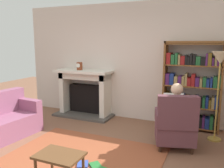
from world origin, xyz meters
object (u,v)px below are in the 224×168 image
object	(u,v)px
bookshelf	(192,87)
floor_lamp	(220,66)
side_table	(60,160)
mantel_clock	(80,66)
armchair_reading	(175,125)
fireplace	(85,91)
seated_reader	(175,112)

from	to	relation	value
bookshelf	floor_lamp	size ratio (longest dim) A/B	1.11
side_table	mantel_clock	bearing A→B (deg)	116.30
bookshelf	armchair_reading	size ratio (longest dim) A/B	1.89
fireplace	floor_lamp	world-z (taller)	floor_lamp
mantel_clock	floor_lamp	xyz separation A→B (m)	(3.08, -0.31, 0.16)
seated_reader	floor_lamp	world-z (taller)	floor_lamp
armchair_reading	seated_reader	world-z (taller)	seated_reader
mantel_clock	side_table	bearing A→B (deg)	-63.70
seated_reader	fireplace	bearing A→B (deg)	-39.27
fireplace	side_table	distance (m)	3.11
fireplace	seated_reader	distance (m)	2.52
mantel_clock	seated_reader	world-z (taller)	mantel_clock
armchair_reading	fireplace	bearing A→B (deg)	-41.27
side_table	floor_lamp	size ratio (longest dim) A/B	0.34
mantel_clock	seated_reader	distance (m)	2.64
floor_lamp	armchair_reading	bearing A→B (deg)	-132.98
armchair_reading	seated_reader	xyz separation A→B (m)	(-0.03, 0.11, 0.20)
mantel_clock	armchair_reading	xyz separation A→B (m)	(2.45, -0.98, -0.81)
floor_lamp	bookshelf	bearing A→B (deg)	138.05
bookshelf	armchair_reading	world-z (taller)	bookshelf
armchair_reading	seated_reader	size ratio (longest dim) A/B	0.85
mantel_clock	bookshelf	distance (m)	2.61
floor_lamp	seated_reader	bearing A→B (deg)	-139.70
fireplace	floor_lamp	distance (m)	3.12
armchair_reading	floor_lamp	xyz separation A→B (m)	(0.63, 0.67, 0.97)
mantel_clock	side_table	xyz separation A→B (m)	(1.35, -2.74, -0.83)
fireplace	bookshelf	distance (m)	2.51
fireplace	seated_reader	bearing A→B (deg)	-22.58
fireplace	bookshelf	size ratio (longest dim) A/B	0.79
bookshelf	side_table	bearing A→B (deg)	-113.23
seated_reader	bookshelf	bearing A→B (deg)	-116.15
armchair_reading	side_table	size ratio (longest dim) A/B	1.73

